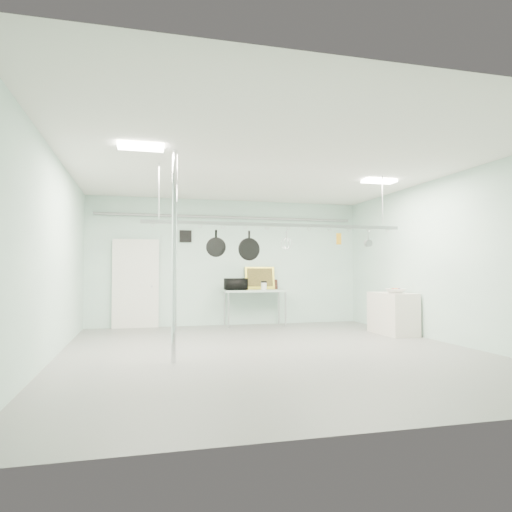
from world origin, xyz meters
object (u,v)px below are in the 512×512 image
object	(u,v)px
microwave	(236,284)
skillet_left	(216,243)
pot_rack	(278,223)
skillet_mid	(216,242)
chrome_pole	(174,256)
skillet_right	(249,246)
coffee_canister	(264,286)
fruit_bowl	(395,291)
prep_table	(255,293)
side_cabinet	(393,313)

from	to	relation	value
microwave	skillet_left	distance (m)	3.48
pot_rack	skillet_mid	xyz separation A→B (m)	(-1.12, 0.00, -0.35)
microwave	skillet_left	bearing A→B (deg)	67.23
chrome_pole	skillet_right	bearing A→B (deg)	33.32
chrome_pole	coffee_canister	world-z (taller)	chrome_pole
fruit_bowl	skillet_mid	world-z (taller)	skillet_mid
skillet_mid	prep_table	bearing A→B (deg)	83.17
side_cabinet	coffee_canister	world-z (taller)	coffee_canister
microwave	skillet_mid	xyz separation A→B (m)	(-1.02, -3.22, 0.83)
pot_rack	microwave	world-z (taller)	pot_rack
skillet_left	skillet_mid	xyz separation A→B (m)	(-0.00, 0.00, 0.02)
chrome_pole	side_cabinet	size ratio (longest dim) A/B	2.67
prep_table	skillet_right	bearing A→B (deg)	-105.75
pot_rack	side_cabinet	bearing A→B (deg)	20.45
microwave	prep_table	bearing A→B (deg)	-176.55
side_cabinet	pot_rack	world-z (taller)	pot_rack
chrome_pole	skillet_mid	bearing A→B (deg)	49.20
microwave	pot_rack	bearing A→B (deg)	86.60
skillet_left	side_cabinet	bearing A→B (deg)	29.31
prep_table	skillet_mid	size ratio (longest dim) A/B	3.93
chrome_pole	fruit_bowl	distance (m)	5.16
pot_rack	coffee_canister	distance (m)	3.41
pot_rack	coffee_canister	size ratio (longest dim) A/B	26.22
coffee_canister	skillet_mid	size ratio (longest dim) A/B	0.45
chrome_pole	pot_rack	bearing A→B (deg)	25.35
pot_rack	fruit_bowl	distance (m)	3.29
side_cabinet	fruit_bowl	world-z (taller)	fruit_bowl
side_cabinet	prep_table	bearing A→B (deg)	139.21
side_cabinet	skillet_mid	world-z (taller)	skillet_mid
fruit_bowl	skillet_right	xyz separation A→B (m)	(-3.42, -0.89, 0.87)
side_cabinet	coffee_canister	size ratio (longest dim) A/B	6.55
coffee_canister	skillet_left	bearing A→B (deg)	-118.73
coffee_canister	fruit_bowl	bearing A→B (deg)	-44.21
pot_rack	fruit_bowl	bearing A→B (deg)	17.02
side_cabinet	microwave	distance (m)	3.76
skillet_mid	skillet_right	distance (m)	0.60
chrome_pole	fruit_bowl	size ratio (longest dim) A/B	7.87
microwave	skillet_mid	world-z (taller)	skillet_mid
prep_table	microwave	xyz separation A→B (m)	(-0.50, -0.08, 0.22)
chrome_pole	fruit_bowl	xyz separation A→B (m)	(4.79, 1.79, -0.65)
chrome_pole	fruit_bowl	bearing A→B (deg)	20.43
microwave	skillet_right	world-z (taller)	skillet_right
skillet_left	skillet_mid	size ratio (longest dim) A/B	1.09
chrome_pole	skillet_right	distance (m)	1.65
coffee_canister	pot_rack	bearing A→B (deg)	-100.71
coffee_canister	skillet_mid	bearing A→B (deg)	-118.74
pot_rack	microwave	size ratio (longest dim) A/B	9.14
prep_table	pot_rack	bearing A→B (deg)	-96.91
microwave	side_cabinet	bearing A→B (deg)	139.97
coffee_canister	fruit_bowl	size ratio (longest dim) A/B	0.45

